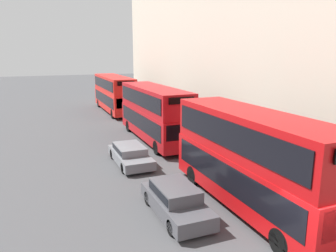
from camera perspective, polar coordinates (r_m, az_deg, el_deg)
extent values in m
cube|color=#B20C0F|center=(15.46, 14.07, -8.83)|extent=(2.55, 10.10, 2.14)
cube|color=#B20C0F|center=(14.84, 14.50, -1.40)|extent=(2.50, 9.90, 1.98)
cube|color=black|center=(15.37, 14.13, -7.94)|extent=(2.59, 9.30, 1.20)
cube|color=black|center=(14.82, 14.52, -1.03)|extent=(2.59, 9.30, 1.19)
cylinder|color=black|center=(12.82, 19.08, -18.50)|extent=(0.30, 1.00, 1.00)
cylinder|color=black|center=(14.26, 26.19, -15.79)|extent=(0.30, 1.00, 1.00)
cylinder|color=black|center=(17.98, 4.42, -8.50)|extent=(0.30, 1.00, 1.00)
cylinder|color=black|center=(19.03, 10.55, -7.45)|extent=(0.30, 1.00, 1.00)
cube|color=#A80F14|center=(26.40, -2.40, 0.53)|extent=(2.55, 10.58, 2.14)
cube|color=#A80F14|center=(26.05, -2.44, 4.80)|extent=(2.50, 10.37, 1.83)
cube|color=black|center=(26.34, -2.41, 1.08)|extent=(2.59, 9.74, 1.20)
cube|color=black|center=(26.04, -2.44, 5.00)|extent=(2.59, 9.74, 1.10)
cube|color=black|center=(21.55, 2.33, -1.10)|extent=(2.17, 0.06, 1.07)
cube|color=black|center=(21.14, 2.38, 4.45)|extent=(1.78, 0.06, 0.44)
cylinder|color=black|center=(22.89, -1.90, -3.76)|extent=(0.30, 1.00, 1.00)
cylinder|color=black|center=(23.73, 3.21, -3.17)|extent=(0.30, 1.00, 1.00)
cylinder|color=black|center=(29.71, -6.84, 0.02)|extent=(0.30, 1.00, 1.00)
cylinder|color=black|center=(30.36, -2.75, 0.37)|extent=(0.30, 1.00, 1.00)
cube|color=red|center=(39.79, -9.33, 4.48)|extent=(2.55, 11.27, 2.09)
cube|color=red|center=(39.56, -9.43, 7.26)|extent=(2.50, 11.05, 1.79)
cube|color=black|center=(39.75, -9.34, 4.84)|extent=(2.59, 10.37, 1.17)
cube|color=black|center=(39.55, -9.43, 7.39)|extent=(2.59, 10.37, 1.07)
cube|color=black|center=(34.34, -7.24, 3.96)|extent=(2.17, 0.06, 1.05)
cube|color=black|center=(34.09, -7.33, 7.38)|extent=(1.78, 0.06, 0.43)
cylinder|color=black|center=(35.80, -9.57, 2.11)|extent=(0.30, 1.00, 1.00)
cylinder|color=black|center=(36.34, -6.11, 2.37)|extent=(0.30, 1.00, 1.00)
cylinder|color=black|center=(43.61, -11.93, 3.90)|extent=(0.30, 1.00, 1.00)
cylinder|color=black|center=(44.06, -9.04, 4.11)|extent=(0.30, 1.00, 1.00)
cube|color=#47474C|center=(14.70, 1.39, -13.50)|extent=(1.79, 4.43, 0.64)
cube|color=#47474C|center=(14.54, 1.22, -11.22)|extent=(1.57, 2.44, 0.55)
cube|color=black|center=(14.53, 1.22, -11.12)|extent=(1.61, 2.32, 0.36)
cylinder|color=black|center=(13.37, 0.69, -17.25)|extent=(0.22, 0.64, 0.64)
cylinder|color=black|center=(13.97, 6.87, -15.92)|extent=(0.22, 0.64, 0.64)
cylinder|color=black|center=(15.72, -3.42, -12.43)|extent=(0.22, 0.64, 0.64)
cylinder|color=black|center=(16.24, 1.94, -11.55)|extent=(0.22, 0.64, 0.64)
cube|color=slate|center=(21.14, -6.57, -5.36)|extent=(1.88, 4.60, 0.56)
cube|color=slate|center=(21.09, -6.69, -3.95)|extent=(1.65, 2.53, 0.46)
cube|color=black|center=(21.09, -6.69, -3.89)|extent=(1.69, 2.41, 0.29)
cylinder|color=black|center=(19.64, -7.73, -7.26)|extent=(0.22, 0.64, 0.64)
cylinder|color=black|center=(20.08, -3.12, -6.71)|extent=(0.22, 0.64, 0.64)
cylinder|color=black|center=(22.36, -9.64, -4.83)|extent=(0.22, 0.64, 0.64)
cylinder|color=black|center=(22.75, -5.56, -4.39)|extent=(0.22, 0.64, 0.64)
cylinder|color=#26262D|center=(37.13, -4.38, 3.07)|extent=(0.36, 0.36, 1.56)
sphere|color=tan|center=(36.99, -4.40, 4.43)|extent=(0.22, 0.22, 0.22)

